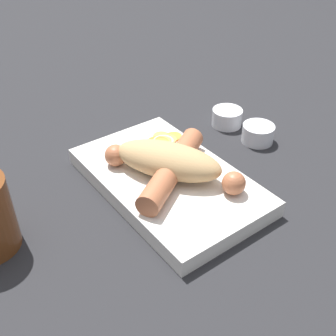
{
  "coord_description": "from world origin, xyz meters",
  "views": [
    {
      "loc": [
        -0.37,
        0.27,
        0.37
      ],
      "look_at": [
        0.0,
        0.0,
        0.03
      ],
      "focal_mm": 45.0,
      "sensor_mm": 36.0,
      "label": 1
    }
  ],
  "objects_px": {
    "condiment_cup_far": "(227,118)",
    "sausage": "(172,169)",
    "bread_roll": "(172,160)",
    "condiment_cup_near": "(258,134)",
    "food_tray": "(168,181)"
  },
  "relations": [
    {
      "from": "bread_roll",
      "to": "condiment_cup_near",
      "type": "height_order",
      "value": "bread_roll"
    },
    {
      "from": "food_tray",
      "to": "sausage",
      "type": "xyz_separation_m",
      "value": [
        -0.01,
        0.0,
        0.03
      ]
    },
    {
      "from": "condiment_cup_near",
      "to": "condiment_cup_far",
      "type": "relative_size",
      "value": 1.0
    },
    {
      "from": "food_tray",
      "to": "condiment_cup_near",
      "type": "bearing_deg",
      "value": -86.84
    },
    {
      "from": "food_tray",
      "to": "bread_roll",
      "type": "relative_size",
      "value": 1.72
    },
    {
      "from": "bread_roll",
      "to": "condiment_cup_near",
      "type": "distance_m",
      "value": 0.19
    },
    {
      "from": "sausage",
      "to": "condiment_cup_far",
      "type": "relative_size",
      "value": 3.4
    },
    {
      "from": "sausage",
      "to": "condiment_cup_near",
      "type": "bearing_deg",
      "value": -83.8
    },
    {
      "from": "bread_roll",
      "to": "condiment_cup_near",
      "type": "bearing_deg",
      "value": -85.92
    },
    {
      "from": "bread_roll",
      "to": "condiment_cup_far",
      "type": "height_order",
      "value": "bread_roll"
    },
    {
      "from": "food_tray",
      "to": "condiment_cup_near",
      "type": "height_order",
      "value": "condiment_cup_near"
    },
    {
      "from": "food_tray",
      "to": "bread_roll",
      "type": "xyz_separation_m",
      "value": [
        -0.0,
        -0.0,
        0.03
      ]
    },
    {
      "from": "bread_roll",
      "to": "sausage",
      "type": "relative_size",
      "value": 0.91
    },
    {
      "from": "condiment_cup_far",
      "to": "sausage",
      "type": "bearing_deg",
      "value": 115.58
    },
    {
      "from": "condiment_cup_near",
      "to": "bread_roll",
      "type": "bearing_deg",
      "value": 94.08
    }
  ]
}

